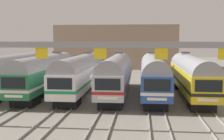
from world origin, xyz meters
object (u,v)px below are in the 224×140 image
at_px(commuter_train_stainless, 116,73).
at_px(catenary_gantry, 71,57).
at_px(commuter_train_silver, 11,72).
at_px(commuter_train_blue, 153,73).
at_px(commuter_train_green, 46,72).
at_px(commuter_train_white, 81,73).
at_px(commuter_train_yellow, 191,74).

height_order(commuter_train_stainless, catenary_gantry, catenary_gantry).
height_order(commuter_train_silver, commuter_train_blue, commuter_train_blue).
xyz_separation_m(commuter_train_green, commuter_train_stainless, (8.64, 0.00, 0.00)).
bearing_deg(catenary_gantry, commuter_train_white, 99.09).
bearing_deg(commuter_train_silver, commuter_train_green, 0.06).
bearing_deg(commuter_train_yellow, commuter_train_stainless, 180.00).
xyz_separation_m(commuter_train_stainless, commuter_train_blue, (4.32, 0.00, 0.00)).
height_order(commuter_train_silver, catenary_gantry, catenary_gantry).
relative_size(commuter_train_white, catenary_gantry, 0.67).
distance_m(commuter_train_stainless, commuter_train_blue, 4.32).
xyz_separation_m(commuter_train_silver, catenary_gantry, (10.80, -13.49, 2.69)).
distance_m(commuter_train_silver, commuter_train_green, 4.32).
bearing_deg(catenary_gantry, commuter_train_blue, 64.36).
relative_size(commuter_train_silver, commuter_train_green, 1.00).
relative_size(commuter_train_blue, commuter_train_yellow, 1.00).
bearing_deg(catenary_gantry, commuter_train_stainless, 80.91).
height_order(commuter_train_green, commuter_train_yellow, same).
distance_m(commuter_train_blue, commuter_train_yellow, 4.32).
relative_size(commuter_train_silver, commuter_train_blue, 1.00).
xyz_separation_m(commuter_train_silver, commuter_train_green, (4.32, 0.00, 0.00)).
xyz_separation_m(commuter_train_blue, commuter_train_yellow, (4.32, 0.00, 0.00)).
bearing_deg(commuter_train_yellow, commuter_train_blue, 180.00).
distance_m(commuter_train_white, catenary_gantry, 13.93).
xyz_separation_m(commuter_train_green, commuter_train_blue, (12.96, 0.00, 0.00)).
relative_size(commuter_train_stainless, commuter_train_blue, 1.00).
relative_size(commuter_train_silver, catenary_gantry, 0.67).
bearing_deg(commuter_train_yellow, commuter_train_silver, -179.99).
xyz_separation_m(commuter_train_stainless, catenary_gantry, (-2.16, -13.50, 2.69)).
distance_m(commuter_train_blue, catenary_gantry, 15.21).
distance_m(commuter_train_white, commuter_train_blue, 8.64).
height_order(commuter_train_stainless, commuter_train_yellow, same).
height_order(commuter_train_green, commuter_train_blue, same).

